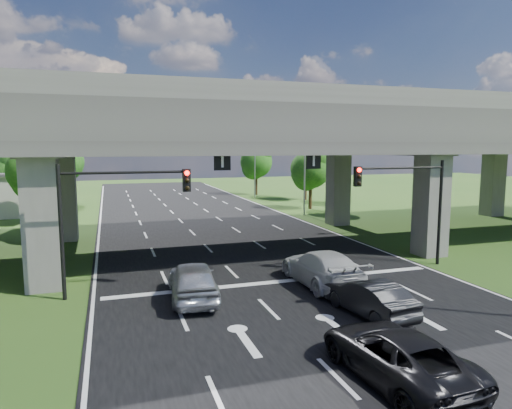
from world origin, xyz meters
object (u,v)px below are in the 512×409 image
signal_right (409,193)px  car_dark (369,298)px  car_silver (193,280)px  signal_left (112,204)px  streetlight_far (301,156)px  car_white (322,268)px  streetlight_beyond (252,154)px  car_trailing (396,354)px

signal_right → car_dark: 9.05m
car_silver → signal_left: bearing=-23.2°
signal_right → car_silver: size_ratio=1.19×
car_silver → car_dark: car_silver is taller
streetlight_far → car_dark: 27.64m
car_white → streetlight_beyond: bearing=-102.6°
car_silver → car_white: car_silver is taller
car_silver → car_dark: size_ratio=1.15×
signal_right → streetlight_beyond: (2.27, 36.06, 1.66)m
car_silver → car_trailing: car_silver is taller
car_white → car_trailing: size_ratio=1.10×
signal_right → streetlight_far: size_ratio=0.60×
signal_left → car_trailing: 13.42m
signal_right → streetlight_far: (2.27, 20.06, 1.66)m
streetlight_beyond → car_dark: 42.98m
signal_left → car_silver: (3.26, -1.73, -3.30)m
signal_right → car_trailing: (-8.04, -10.51, -3.41)m
streetlight_far → signal_left: bearing=-131.8°
streetlight_far → car_trailing: streetlight_far is taller
car_trailing → streetlight_far: bearing=-111.8°
streetlight_far → car_silver: (-14.66, -21.79, -4.96)m
signal_right → car_trailing: 13.67m
car_silver → streetlight_far: bearing=-119.1°
streetlight_far → car_trailing: bearing=-108.6°
streetlight_beyond → car_silver: (-14.66, -37.79, -4.96)m
car_silver → car_trailing: bearing=121.2°
streetlight_far → car_trailing: size_ratio=1.87×
signal_right → streetlight_beyond: size_ratio=0.60×
streetlight_far → streetlight_beyond: same height
streetlight_far → car_white: 23.71m
signal_right → car_dark: (-6.02, -5.81, -3.44)m
car_silver → car_trailing: (4.35, -8.78, -0.11)m
signal_left → streetlight_beyond: size_ratio=0.60×
car_silver → car_trailing: size_ratio=0.94×
signal_left → streetlight_far: (17.92, 20.06, 1.66)m
car_dark → car_white: car_white is taller
car_white → car_dark: bearing=89.8°
signal_left → car_dark: size_ratio=1.38×
car_white → streetlight_far: bearing=-111.2°
signal_right → signal_left: size_ratio=1.00×
signal_right → signal_left: 15.65m
signal_right → streetlight_beyond: bearing=86.4°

